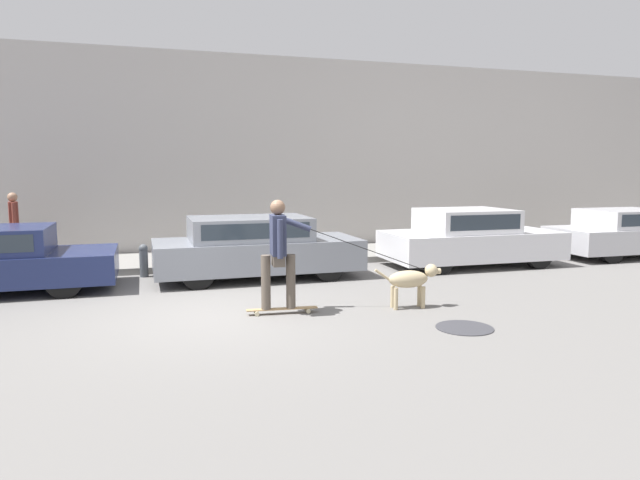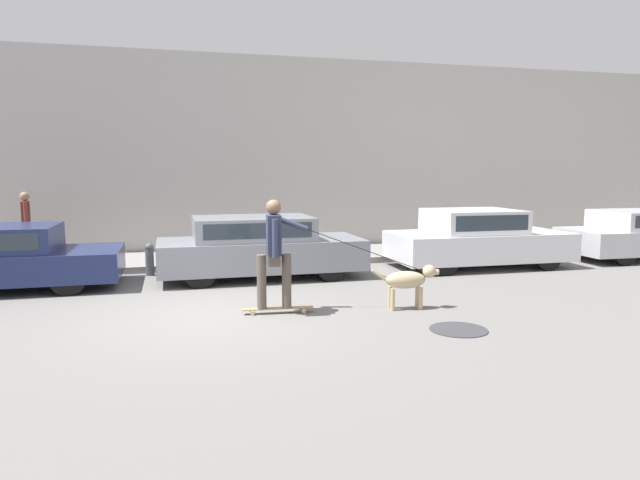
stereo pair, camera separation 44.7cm
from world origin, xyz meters
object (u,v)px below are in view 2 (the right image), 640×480
(parked_car_1, at_px, (259,247))
(pedestrian_with_bag, at_px, (26,223))
(skateboarder, at_px, (275,249))
(dog, at_px, (409,280))
(fire_hydrant, at_px, (150,258))
(parked_car_2, at_px, (477,240))

(parked_car_1, height_order, pedestrian_with_bag, pedestrian_with_bag)
(skateboarder, distance_m, pedestrian_with_bag, 7.05)
(parked_car_1, relative_size, skateboarder, 1.40)
(dog, bearing_deg, skateboarder, 178.59)
(pedestrian_with_bag, bearing_deg, dog, 127.09)
(skateboarder, bearing_deg, dog, -1.20)
(pedestrian_with_bag, xyz_separation_m, fire_hydrant, (2.63, -1.59, -0.65))
(parked_car_1, xyz_separation_m, pedestrian_with_bag, (-4.79, 2.40, 0.38))
(pedestrian_with_bag, relative_size, fire_hydrant, 2.30)
(skateboarder, height_order, pedestrian_with_bag, skateboarder)
(parked_car_2, relative_size, fire_hydrant, 5.89)
(dog, distance_m, skateboarder, 2.17)
(skateboarder, distance_m, fire_hydrant, 4.29)
(skateboarder, xyz_separation_m, fire_hydrant, (-1.94, 3.78, -0.64))
(dog, relative_size, pedestrian_with_bag, 0.70)
(parked_car_2, bearing_deg, fire_hydrant, 174.47)
(parked_car_2, height_order, dog, parked_car_2)
(dog, bearing_deg, parked_car_2, 51.83)
(parked_car_2, xyz_separation_m, fire_hydrant, (-7.09, 0.81, -0.26))
(parked_car_2, height_order, skateboarder, skateboarder)
(fire_hydrant, bearing_deg, parked_car_2, -6.50)
(parked_car_1, distance_m, fire_hydrant, 2.32)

